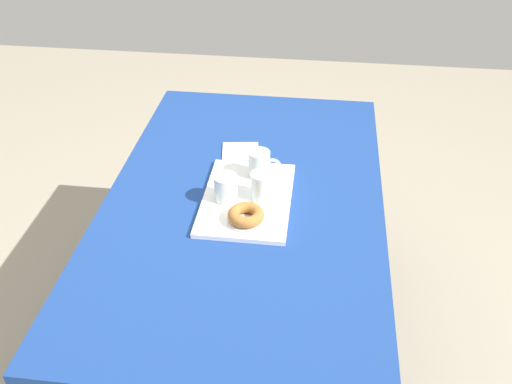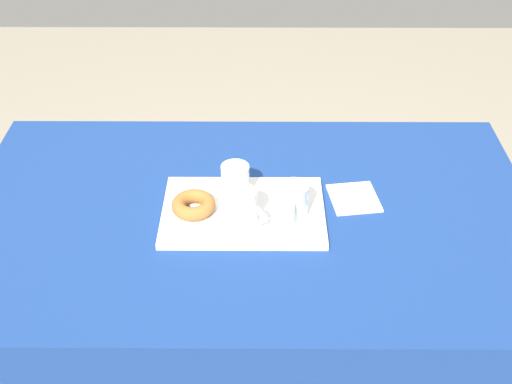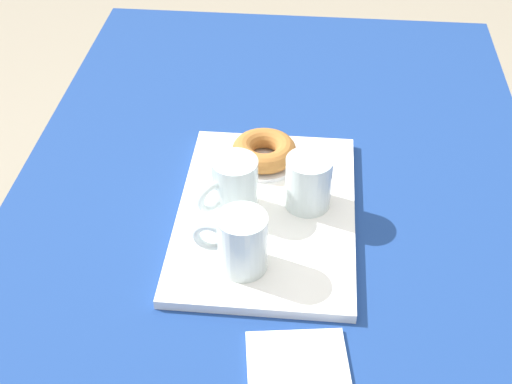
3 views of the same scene
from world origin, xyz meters
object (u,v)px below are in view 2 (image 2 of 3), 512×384
at_px(tea_mug_right, 243,208).
at_px(water_glass_near, 235,182).
at_px(tea_mug_left, 294,202).
at_px(sugar_donut_left, 193,205).
at_px(serving_tray, 243,212).
at_px(paper_napkin, 354,198).
at_px(donut_plate_left, 194,212).
at_px(dining_table, 249,238).

distance_m(tea_mug_right, water_glass_near, 0.12).
bearing_deg(tea_mug_right, tea_mug_left, -168.76).
relative_size(water_glass_near, sugar_donut_left, 0.79).
xyz_separation_m(serving_tray, tea_mug_left, (-0.13, 0.03, 0.05)).
xyz_separation_m(water_glass_near, sugar_donut_left, (0.10, 0.08, -0.02)).
xyz_separation_m(serving_tray, paper_napkin, (-0.29, -0.07, -0.01)).
bearing_deg(tea_mug_left, paper_napkin, -151.18).
relative_size(tea_mug_left, water_glass_near, 1.25).
bearing_deg(serving_tray, donut_plate_left, 6.56).
bearing_deg(paper_napkin, sugar_donut_left, 10.79).
bearing_deg(donut_plate_left, tea_mug_right, 163.81).
xyz_separation_m(dining_table, serving_tray, (0.01, 0.01, 0.10)).
bearing_deg(paper_napkin, water_glass_near, 0.14).
distance_m(serving_tray, water_glass_near, 0.08).
bearing_deg(donut_plate_left, sugar_donut_left, -90.00).
xyz_separation_m(tea_mug_right, paper_napkin, (-0.29, -0.12, -0.06)).
height_order(dining_table, serving_tray, serving_tray).
height_order(donut_plate_left, paper_napkin, donut_plate_left).
relative_size(tea_mug_right, water_glass_near, 1.07).
relative_size(dining_table, tea_mug_right, 15.85).
bearing_deg(sugar_donut_left, donut_plate_left, 90.00).
bearing_deg(tea_mug_right, serving_tray, -89.01).
bearing_deg(sugar_donut_left, tea_mug_left, 177.33).
xyz_separation_m(tea_mug_left, water_glass_near, (0.15, -0.09, -0.00)).
height_order(sugar_donut_left, paper_napkin, sugar_donut_left).
distance_m(sugar_donut_left, paper_napkin, 0.43).
xyz_separation_m(dining_table, paper_napkin, (-0.28, -0.05, 0.10)).
relative_size(dining_table, serving_tray, 3.60).
relative_size(dining_table, water_glass_near, 16.91).
height_order(tea_mug_right, paper_napkin, tea_mug_right).
distance_m(tea_mug_left, water_glass_near, 0.17).
bearing_deg(serving_tray, paper_napkin, -167.42).
bearing_deg(dining_table, donut_plate_left, 10.84).
relative_size(serving_tray, water_glass_near, 4.70).
relative_size(serving_tray, tea_mug_right, 4.40).
bearing_deg(dining_table, tea_mug_left, 160.90).
height_order(tea_mug_left, donut_plate_left, tea_mug_left).
bearing_deg(dining_table, serving_tray, 39.89).
height_order(serving_tray, tea_mug_left, tea_mug_left).
distance_m(tea_mug_left, tea_mug_right, 0.13).
distance_m(serving_tray, tea_mug_left, 0.14).
relative_size(serving_tray, sugar_donut_left, 3.73).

